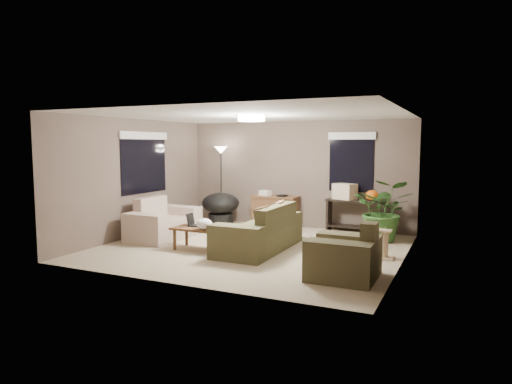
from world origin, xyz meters
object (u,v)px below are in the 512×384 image
at_px(coffee_table, 199,231).
at_px(floor_lamp, 221,159).
at_px(main_sofa, 261,234).
at_px(houseplant, 384,217).
at_px(loveseat, 163,224).
at_px(papasan_chair, 221,207).
at_px(desk, 275,211).
at_px(console_table, 356,214).
at_px(armchair, 345,258).
at_px(cat_scratching_post, 385,246).

relative_size(coffee_table, floor_lamp, 0.52).
distance_m(main_sofa, houseplant, 2.61).
distance_m(main_sofa, coffee_table, 1.15).
height_order(loveseat, papasan_chair, loveseat).
distance_m(main_sofa, papasan_chair, 2.69).
relative_size(desk, floor_lamp, 0.58).
bearing_deg(floor_lamp, console_table, 2.47).
relative_size(loveseat, houseplant, 1.26).
height_order(coffee_table, console_table, console_table).
bearing_deg(loveseat, coffee_table, -24.86).
height_order(main_sofa, coffee_table, main_sofa).
distance_m(loveseat, desk, 2.71).
relative_size(loveseat, armchair, 1.60).
relative_size(papasan_chair, houseplant, 0.83).
bearing_deg(papasan_chair, desk, 16.16).
distance_m(coffee_table, console_table, 3.61).
bearing_deg(loveseat, houseplant, 20.76).
xyz_separation_m(desk, cat_scratching_post, (2.86, -1.97, -0.16)).
bearing_deg(main_sofa, loveseat, 177.57).
distance_m(desk, houseplant, 2.66).
height_order(main_sofa, cat_scratching_post, main_sofa).
distance_m(loveseat, armchair, 4.36).
xyz_separation_m(main_sofa, desk, (-0.65, 2.24, 0.08)).
distance_m(main_sofa, console_table, 2.62).
relative_size(main_sofa, armchair, 2.20).
height_order(desk, papasan_chair, papasan_chair).
bearing_deg(coffee_table, loveseat, 155.14).
height_order(console_table, papasan_chair, papasan_chair).
xyz_separation_m(armchair, cat_scratching_post, (0.34, 1.41, -0.08)).
bearing_deg(houseplant, coffee_table, -143.67).
distance_m(coffee_table, floor_lamp, 3.09).
xyz_separation_m(coffee_table, floor_lamp, (-1.01, 2.65, 1.24)).
xyz_separation_m(desk, floor_lamp, (-1.41, -0.09, 1.22)).
xyz_separation_m(loveseat, papasan_chair, (0.39, 1.78, 0.17)).
relative_size(floor_lamp, cat_scratching_post, 3.82).
bearing_deg(papasan_chair, armchair, -38.56).
xyz_separation_m(armchair, papasan_chair, (-3.78, 3.01, 0.17)).
bearing_deg(console_table, houseplant, -39.50).
bearing_deg(cat_scratching_post, main_sofa, -172.87).
relative_size(loveseat, desk, 1.45).
bearing_deg(console_table, armchair, -79.87).
height_order(coffee_table, floor_lamp, floor_lamp).
distance_m(main_sofa, cat_scratching_post, 2.23).
distance_m(papasan_chair, houseplant, 3.88).
xyz_separation_m(loveseat, floor_lamp, (0.26, 2.06, 1.30)).
height_order(coffee_table, houseplant, houseplant).
xyz_separation_m(armchair, houseplant, (0.09, 2.85, 0.20)).
height_order(armchair, cat_scratching_post, armchair).
xyz_separation_m(main_sofa, console_table, (1.25, 2.30, 0.14)).
height_order(loveseat, coffee_table, loveseat).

